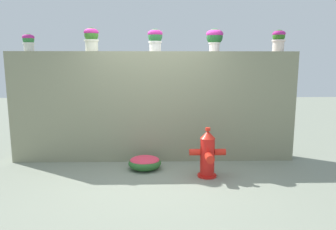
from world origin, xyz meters
name	(u,v)px	position (x,y,z in m)	size (l,w,h in m)	color
ground_plane	(153,175)	(0.00, 0.00, 0.00)	(24.00, 24.00, 0.00)	gray
stone_wall	(154,107)	(0.00, 0.94, 1.04)	(5.38, 0.38, 2.08)	gray
potted_plant_0	(28,41)	(-2.31, 0.97, 2.27)	(0.22, 0.22, 0.33)	silver
potted_plant_1	(91,37)	(-1.14, 0.95, 2.34)	(0.27, 0.27, 0.43)	beige
potted_plant_2	(155,38)	(0.04, 0.92, 2.33)	(0.28, 0.28, 0.41)	silver
potted_plant_3	(215,37)	(1.15, 0.97, 2.35)	(0.32, 0.32, 0.43)	silver
potted_plant_4	(279,39)	(2.34, 0.90, 2.32)	(0.25, 0.25, 0.40)	beige
fire_hydrant	(208,155)	(0.90, -0.08, 0.38)	(0.60, 0.48, 0.83)	red
flower_bush_left	(145,162)	(-0.15, 0.31, 0.13)	(0.58, 0.52, 0.25)	#2C632B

